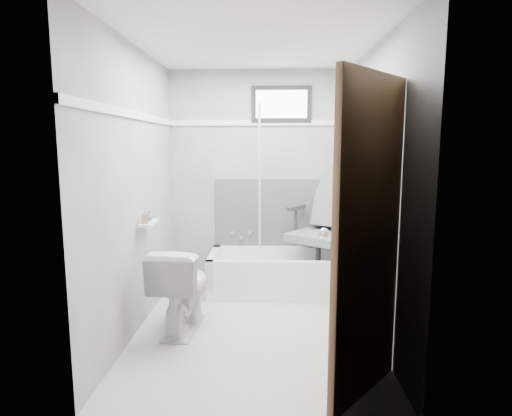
{
  "coord_description": "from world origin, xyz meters",
  "views": [
    {
      "loc": [
        0.13,
        -3.55,
        1.58
      ],
      "look_at": [
        0.0,
        0.35,
        1.0
      ],
      "focal_mm": 30.0,
      "sensor_mm": 36.0,
      "label": 1
    }
  ],
  "objects_px": {
    "soap_bottle_a": "(145,217)",
    "soap_bottle_b": "(149,215)",
    "toilet": "(182,288)",
    "door": "(428,253)",
    "bathtub": "(279,272)",
    "office_chair": "(319,229)"
  },
  "relations": [
    {
      "from": "soap_bottle_b",
      "to": "office_chair",
      "type": "bearing_deg",
      "value": 26.67
    },
    {
      "from": "office_chair",
      "to": "toilet",
      "type": "xyz_separation_m",
      "value": [
        -1.27,
        -1.01,
        -0.33
      ]
    },
    {
      "from": "door",
      "to": "soap_bottle_a",
      "type": "relative_size",
      "value": 18.13
    },
    {
      "from": "bathtub",
      "to": "office_chair",
      "type": "distance_m",
      "value": 0.64
    },
    {
      "from": "bathtub",
      "to": "soap_bottle_a",
      "type": "xyz_separation_m",
      "value": [
        -1.17,
        -0.92,
        0.76
      ]
    },
    {
      "from": "soap_bottle_b",
      "to": "bathtub",
      "type": "bearing_deg",
      "value": 33.62
    },
    {
      "from": "bathtub",
      "to": "toilet",
      "type": "xyz_separation_m",
      "value": [
        -0.85,
        -0.99,
        0.15
      ]
    },
    {
      "from": "bathtub",
      "to": "door",
      "type": "relative_size",
      "value": 0.75
    },
    {
      "from": "door",
      "to": "soap_bottle_b",
      "type": "relative_size",
      "value": 23.69
    },
    {
      "from": "soap_bottle_a",
      "to": "soap_bottle_b",
      "type": "height_order",
      "value": "soap_bottle_a"
    },
    {
      "from": "office_chair",
      "to": "soap_bottle_b",
      "type": "relative_size",
      "value": 13.5
    },
    {
      "from": "toilet",
      "to": "soap_bottle_b",
      "type": "bearing_deg",
      "value": -28.83
    },
    {
      "from": "bathtub",
      "to": "door",
      "type": "xyz_separation_m",
      "value": [
        0.75,
        -2.21,
        0.79
      ]
    },
    {
      "from": "office_chair",
      "to": "bathtub",
      "type": "bearing_deg",
      "value": -141.62
    },
    {
      "from": "office_chair",
      "to": "toilet",
      "type": "relative_size",
      "value": 1.54
    },
    {
      "from": "toilet",
      "to": "door",
      "type": "height_order",
      "value": "door"
    },
    {
      "from": "office_chair",
      "to": "door",
      "type": "xyz_separation_m",
      "value": [
        0.33,
        -2.23,
        0.31
      ]
    },
    {
      "from": "bathtub",
      "to": "soap_bottle_a",
      "type": "height_order",
      "value": "soap_bottle_a"
    },
    {
      "from": "bathtub",
      "to": "office_chair",
      "type": "bearing_deg",
      "value": 2.89
    },
    {
      "from": "door",
      "to": "soap_bottle_b",
      "type": "distance_m",
      "value": 2.4
    },
    {
      "from": "office_chair",
      "to": "soap_bottle_b",
      "type": "height_order",
      "value": "office_chair"
    },
    {
      "from": "office_chair",
      "to": "soap_bottle_a",
      "type": "relative_size",
      "value": 10.33
    }
  ]
}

